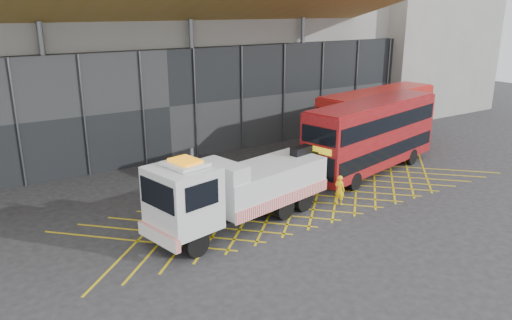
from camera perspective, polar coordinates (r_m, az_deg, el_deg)
ground_plane at (r=26.80m, az=-3.67°, el=-6.74°), size 120.00×120.00×0.00m
road_markings at (r=29.70m, az=5.81°, el=-4.33°), size 27.96×7.16×0.01m
construction_building at (r=42.20m, az=-14.26°, el=14.12°), size 55.00×23.97×18.00m
east_building at (r=57.67m, az=17.25°, el=15.59°), size 15.00×12.00×20.00m
recovery_truck at (r=25.34m, az=-2.20°, el=-3.31°), size 12.38×4.99×4.30m
bus_towed at (r=34.34m, az=13.15°, el=3.01°), size 12.29×5.41×4.88m
bus_second at (r=39.78m, az=13.64°, el=4.76°), size 11.92×4.58×4.74m
worker at (r=28.79m, az=9.54°, el=-3.38°), size 0.58×0.72×1.72m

